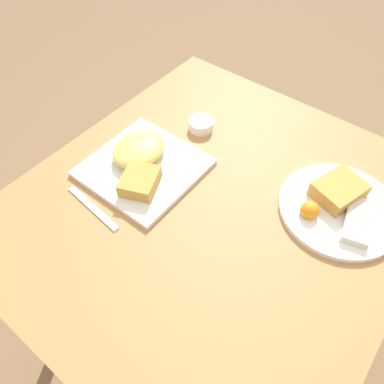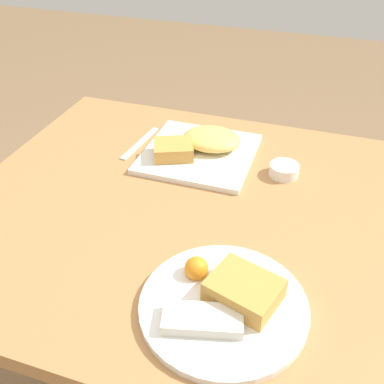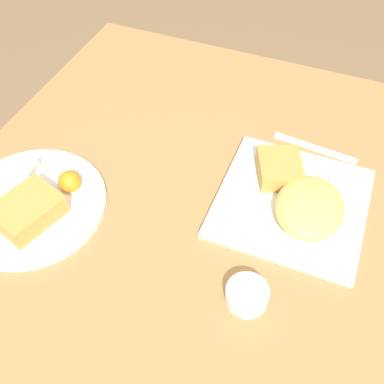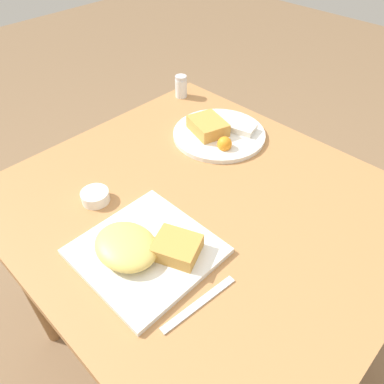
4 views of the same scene
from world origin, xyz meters
TOP-DOWN VIEW (x-y plane):
  - ground_plane at (0.00, 0.00)m, footprint 8.00×8.00m
  - dining_table at (0.00, 0.00)m, footprint 0.98×0.89m
  - plate_square_near at (0.02, -0.22)m, footprint 0.28×0.28m
  - plate_oval_far at (-0.17, 0.25)m, footprint 0.29×0.29m
  - sauce_ramekin at (-0.20, -0.19)m, footprint 0.07×0.07m
  - butter_knife at (0.19, -0.22)m, footprint 0.03×0.18m

SIDE VIEW (x-z plane):
  - ground_plane at x=0.00m, z-range 0.00..0.00m
  - dining_table at x=0.00m, z-range 0.29..1.06m
  - butter_knife at x=0.19m, z-range 0.77..0.77m
  - plate_oval_far at x=-0.17m, z-range 0.76..0.81m
  - sauce_ramekin at x=-0.20m, z-range 0.77..0.80m
  - plate_square_near at x=0.02m, z-range 0.76..0.82m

